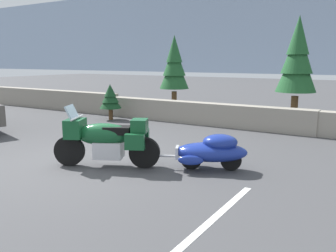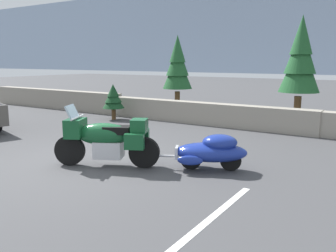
{
  "view_description": "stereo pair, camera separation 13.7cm",
  "coord_description": "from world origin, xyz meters",
  "px_view_note": "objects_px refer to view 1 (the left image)",
  "views": [
    {
      "loc": [
        5.72,
        -5.69,
        2.26
      ],
      "look_at": [
        1.67,
        0.88,
        0.85
      ],
      "focal_mm": 38.37,
      "sensor_mm": 36.0,
      "label": 1
    },
    {
      "loc": [
        5.83,
        -5.62,
        2.26
      ],
      "look_at": [
        1.67,
        0.88,
        0.85
      ],
      "focal_mm": 38.37,
      "sensor_mm": 36.0,
      "label": 2
    }
  ],
  "objects_px": {
    "touring_motorcycle": "(106,138)",
    "pine_tree_secondary": "(297,58)",
    "car_shaped_trailer": "(212,151)",
    "pine_tree_far_right": "(174,65)"
  },
  "relations": [
    {
      "from": "touring_motorcycle",
      "to": "pine_tree_secondary",
      "type": "relative_size",
      "value": 0.57
    },
    {
      "from": "touring_motorcycle",
      "to": "pine_tree_secondary",
      "type": "distance_m",
      "value": 7.48
    },
    {
      "from": "touring_motorcycle",
      "to": "car_shaped_trailer",
      "type": "bearing_deg",
      "value": 25.99
    },
    {
      "from": "touring_motorcycle",
      "to": "pine_tree_secondary",
      "type": "xyz_separation_m",
      "value": [
        2.36,
        6.88,
        1.71
      ]
    },
    {
      "from": "touring_motorcycle",
      "to": "pine_tree_far_right",
      "type": "xyz_separation_m",
      "value": [
        -2.76,
        7.52,
        1.45
      ]
    },
    {
      "from": "pine_tree_secondary",
      "to": "touring_motorcycle",
      "type": "bearing_deg",
      "value": -108.95
    },
    {
      "from": "car_shaped_trailer",
      "to": "pine_tree_far_right",
      "type": "xyz_separation_m",
      "value": [
        -4.78,
        6.53,
        1.66
      ]
    },
    {
      "from": "pine_tree_secondary",
      "to": "pine_tree_far_right",
      "type": "bearing_deg",
      "value": 172.97
    },
    {
      "from": "pine_tree_secondary",
      "to": "pine_tree_far_right",
      "type": "height_order",
      "value": "pine_tree_secondary"
    },
    {
      "from": "touring_motorcycle",
      "to": "pine_tree_secondary",
      "type": "height_order",
      "value": "pine_tree_secondary"
    }
  ]
}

